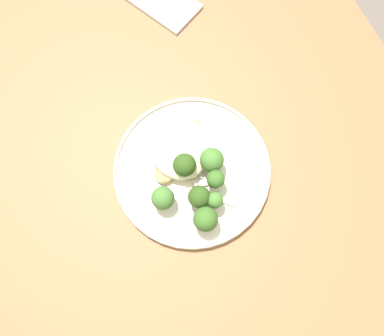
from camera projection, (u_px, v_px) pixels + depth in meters
ground at (191, 241)px, 1.41m from camera, size 6.00×6.00×0.00m
wooden_dining_table at (190, 209)px, 0.78m from camera, size 1.40×1.00×0.74m
dinner_plate at (192, 170)px, 0.71m from camera, size 0.29×0.29×0.02m
noodle_bed at (178, 146)px, 0.70m from camera, size 0.13×0.11×0.04m
seared_scallop_on_noodles at (179, 147)px, 0.71m from camera, size 0.03×0.03×0.02m
seared_scallop_left_edge at (162, 138)px, 0.71m from camera, size 0.03×0.03×0.01m
seared_scallop_tilted_round at (161, 156)px, 0.70m from camera, size 0.02×0.02×0.02m
seared_scallop_front_small at (164, 174)px, 0.69m from camera, size 0.03×0.03×0.01m
seared_scallop_right_edge at (182, 160)px, 0.70m from camera, size 0.03×0.03×0.01m
seared_scallop_center_golden at (193, 126)px, 0.72m from camera, size 0.03×0.03×0.01m
seared_scallop_rear_pale at (192, 171)px, 0.69m from camera, size 0.03×0.03×0.01m
broccoli_floret_beside_noodles at (199, 197)px, 0.66m from camera, size 0.04×0.04×0.05m
broccoli_floret_front_edge at (216, 179)px, 0.67m from camera, size 0.03×0.03×0.05m
broccoli_floret_right_tilted at (215, 200)px, 0.66m from camera, size 0.03×0.03×0.05m
broccoli_floret_center_pile at (205, 219)px, 0.65m from camera, size 0.04×0.04×0.06m
broccoli_floret_tall_stalk at (163, 198)px, 0.66m from camera, size 0.04×0.04×0.05m
broccoli_floret_left_leaning at (212, 160)px, 0.67m from camera, size 0.04×0.04×0.06m
broccoli_floret_rear_charred at (185, 165)px, 0.67m from camera, size 0.04×0.04×0.06m
onion_sliver_short_strip at (202, 195)px, 0.69m from camera, size 0.06×0.01×0.00m
onion_sliver_curled_piece at (222, 201)px, 0.68m from camera, size 0.04×0.04×0.00m
onion_sliver_pale_crescent at (198, 169)px, 0.70m from camera, size 0.04×0.01×0.00m
onion_sliver_long_sliver at (209, 183)px, 0.69m from camera, size 0.02×0.05×0.00m
folded_napkin at (163, 2)px, 0.82m from camera, size 0.17×0.15×0.01m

